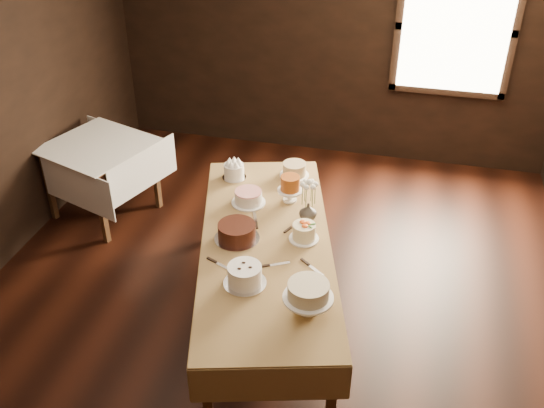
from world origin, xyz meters
The scene contains 20 objects.
floor centered at (0.00, 0.00, 0.00)m, with size 5.00×6.00×0.01m, color black.
wall_back centered at (0.00, 3.00, 1.40)m, with size 5.00×0.02×2.80m, color black.
window centered at (1.30, 2.94, 1.60)m, with size 1.10×0.05×1.30m, color #FFEABF.
display_table centered at (0.02, -0.06, 0.72)m, with size 1.60×2.67×0.77m.
side_table centered at (-1.98, 1.08, 0.69)m, with size 1.18×1.18×0.78m.
cake_meringue centered at (-0.49, 0.80, 0.84)m, with size 0.21×0.21×0.14m.
cake_speckled centered at (0.01, 0.97, 0.83)m, with size 0.26×0.26×0.13m.
cake_lattice centered at (-0.26, 0.43, 0.82)m, with size 0.32×0.32×0.11m.
cake_caramel centered at (0.07, 0.55, 0.88)m, with size 0.21×0.21×0.25m.
cake_chocolate centered at (-0.21, -0.08, 0.84)m, with size 0.41×0.41×0.14m.
cake_flowers centered at (0.29, 0.04, 0.84)m, with size 0.24×0.24×0.14m.
cake_swirl centered at (0.00, -0.57, 0.85)m, with size 0.33×0.33×0.15m.
cake_cream centered at (0.47, -0.73, 0.88)m, with size 0.34×0.34×0.24m.
cake_server_a centered at (0.18, -0.30, 0.78)m, with size 0.24×0.03×0.01m, color silver.
cake_server_b centered at (0.45, -0.31, 0.78)m, with size 0.24×0.03×0.01m, color silver.
cake_server_c centered at (-0.15, 0.24, 0.78)m, with size 0.24×0.03×0.01m, color silver.
cake_server_d centered at (0.19, 0.23, 0.78)m, with size 0.24×0.03×0.01m, color silver.
cake_server_e centered at (-0.20, -0.43, 0.78)m, with size 0.24×0.03×0.01m, color silver.
flower_vase centered at (0.27, 0.31, 0.85)m, with size 0.14×0.14×0.15m, color #2D2823.
flower_bouquet centered at (0.27, 0.31, 1.04)m, with size 0.14×0.14×0.20m, color white, non-canonical shape.
Camera 1 is at (0.97, -3.72, 3.55)m, focal length 40.69 mm.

